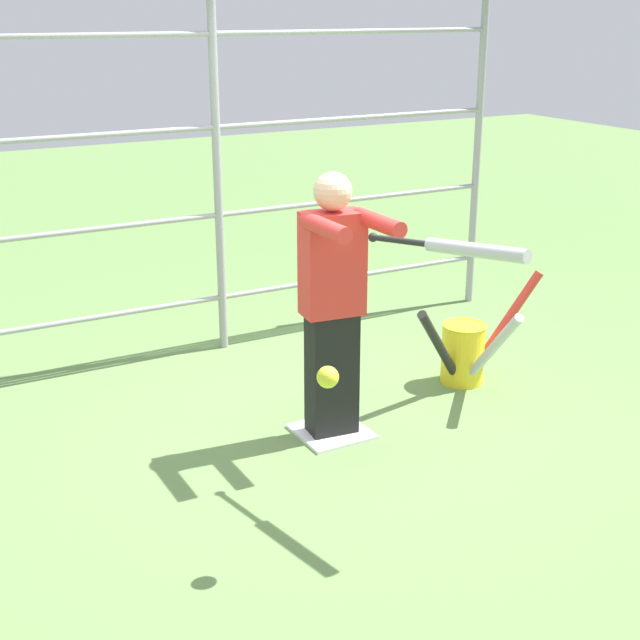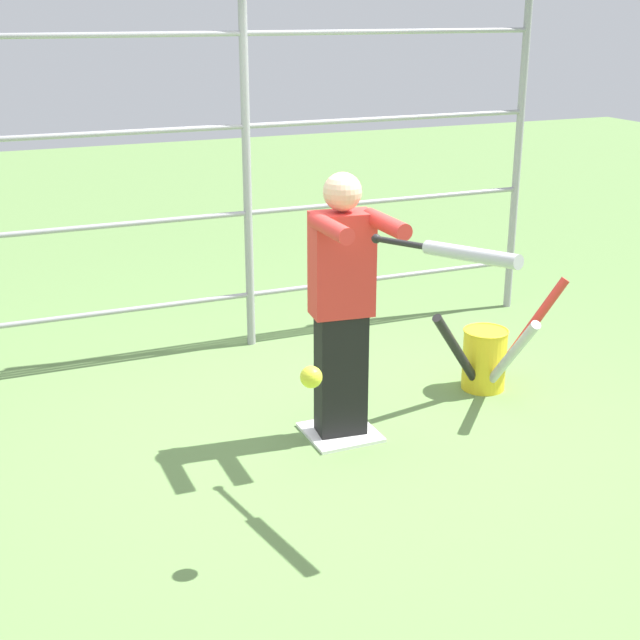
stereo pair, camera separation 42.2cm
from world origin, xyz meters
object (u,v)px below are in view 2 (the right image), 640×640
object	(u,v)px
batter	(343,300)
bat_bucket	(487,356)
softball_in_flight	(311,377)
baseball_bat_swinging	(458,252)

from	to	relation	value
batter	bat_bucket	world-z (taller)	batter
softball_in_flight	baseball_bat_swinging	bearing A→B (deg)	-173.11
bat_bucket	batter	bearing A→B (deg)	11.26
softball_in_flight	bat_bucket	distance (m)	2.24
baseball_bat_swinging	bat_bucket	size ratio (longest dim) A/B	0.90
baseball_bat_swinging	bat_bucket	xyz separation A→B (m)	(-0.99, -1.16, -1.08)
softball_in_flight	bat_bucket	size ratio (longest dim) A/B	0.09
baseball_bat_swinging	batter	bearing A→B (deg)	-81.76
batter	bat_bucket	bearing A→B (deg)	-168.74
batter	baseball_bat_swinging	distance (m)	1.07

